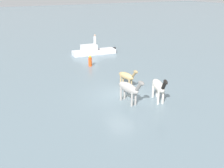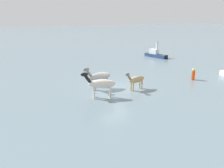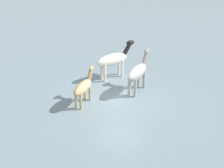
{
  "view_description": "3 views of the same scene",
  "coord_description": "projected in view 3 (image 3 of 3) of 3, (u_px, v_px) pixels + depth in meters",
  "views": [
    {
      "loc": [
        8.94,
        15.49,
        7.88
      ],
      "look_at": [
        0.65,
        -0.69,
        0.83
      ],
      "focal_mm": 40.99,
      "sensor_mm": 36.0,
      "label": 1
    },
    {
      "loc": [
        -17.66,
        7.92,
        6.45
      ],
      "look_at": [
        -0.67,
        0.52,
        0.64
      ],
      "focal_mm": 37.1,
      "sensor_mm": 36.0,
      "label": 2
    },
    {
      "loc": [
        8.61,
        -12.59,
        8.19
      ],
      "look_at": [
        -0.48,
        0.02,
        0.67
      ],
      "focal_mm": 52.91,
      "sensor_mm": 36.0,
      "label": 3
    }
  ],
  "objects": [
    {
      "name": "ground_plane",
      "position": [
        119.0,
        98.0,
        17.3
      ],
      "size": [
        191.02,
        191.02,
        0.0
      ],
      "primitive_type": "plane",
      "color": "slate"
    },
    {
      "name": "horse_chestnut_trailing",
      "position": [
        83.0,
        87.0,
        16.39
      ],
      "size": [
        0.87,
        2.15,
        1.67
      ],
      "rotation": [
        0.0,
        0.0,
        1.81
      ],
      "color": "tan",
      "rests_on": "ground_plane"
    },
    {
      "name": "horse_rear_stallion",
      "position": [
        113.0,
        59.0,
        19.15
      ],
      "size": [
        1.25,
        2.65,
        2.07
      ],
      "rotation": [
        0.0,
        0.0,
        1.25
      ],
      "color": "silver",
      "rests_on": "ground_plane"
    },
    {
      "name": "horse_dun_straggler",
      "position": [
        138.0,
        72.0,
        17.59
      ],
      "size": [
        0.9,
        2.65,
        2.04
      ],
      "rotation": [
        0.0,
        0.0,
        1.72
      ],
      "color": "#9E9993",
      "rests_on": "ground_plane"
    }
  ]
}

